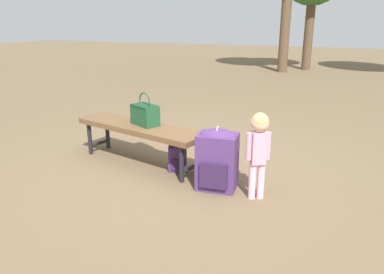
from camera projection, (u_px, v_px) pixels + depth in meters
The scene contains 6 objects.
ground_plane at pixel (186, 175), 3.96m from camera, with size 40.00×40.00×0.00m, color brown.
park_bench at pixel (139, 130), 4.17m from camera, with size 1.65×0.78×0.45m.
handbag at pixel (145, 114), 4.13m from camera, with size 0.37×0.30×0.37m.
child_standing at pixel (259, 143), 3.29m from camera, with size 0.20×0.17×0.81m.
backpack_large at pixel (217, 158), 3.56m from camera, with size 0.40×0.36×0.63m.
backpack_small at pixel (178, 157), 4.02m from camera, with size 0.23×0.21×0.32m.
Camera 1 is at (1.42, -3.37, 1.58)m, focal length 35.01 mm.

